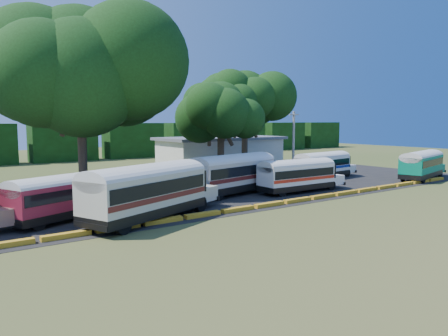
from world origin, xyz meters
TOP-DOWN VIEW (x-y plane):
  - ground at (0.00, 0.00)m, footprint 160.00×160.00m
  - asphalt_strip at (1.00, 12.00)m, footprint 64.00×24.00m
  - curb at (-0.00, 1.00)m, footprint 53.70×0.45m
  - terminal_building at (18.00, 30.00)m, footprint 19.00×9.00m
  - treeline_backdrop at (0.00, 48.00)m, footprint 130.00×4.00m
  - bus_red at (-12.04, 5.49)m, footprint 9.34×5.41m
  - bus_cream_west at (-7.87, 2.21)m, footprint 11.43×6.66m
  - bus_cream_east at (2.78, 6.99)m, footprint 11.04×4.88m
  - bus_white_red at (8.02, 4.37)m, footprint 9.19×2.49m
  - bus_white_blue at (17.08, 9.28)m, footprint 9.22×3.17m
  - bus_teal at (25.27, 2.43)m, footprint 9.84×4.46m
  - tree_west at (-7.34, 16.52)m, footprint 14.15×14.15m
  - tree_center at (9.84, 18.79)m, footprint 8.02×8.02m
  - tree_east at (15.64, 21.49)m, footprint 8.94×8.94m
  - utility_pole at (17.74, 14.65)m, footprint 1.60×0.30m

SIDE VIEW (x-z plane):
  - ground at x=0.00m, z-range 0.00..0.00m
  - asphalt_strip at x=1.00m, z-range 0.00..0.02m
  - curb at x=0.00m, z-range 0.00..0.30m
  - bus_white_blue at x=17.08m, z-range 0.19..3.17m
  - bus_white_red at x=8.02m, z-range 0.20..3.20m
  - bus_red at x=-12.04m, z-range 0.22..3.23m
  - bus_teal at x=25.27m, z-range 0.23..3.37m
  - bus_cream_east at x=2.78m, z-range 0.23..3.76m
  - terminal_building at x=18.00m, z-range 0.03..4.03m
  - bus_cream_west at x=-7.87m, z-range 0.24..3.93m
  - treeline_backdrop at x=0.00m, z-range 0.00..6.00m
  - utility_pole at x=17.74m, z-range 0.11..7.64m
  - tree_center at x=9.84m, z-range 2.49..13.48m
  - tree_east at x=15.64m, z-range 3.10..16.00m
  - tree_west at x=-7.34m, z-range 3.06..19.59m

